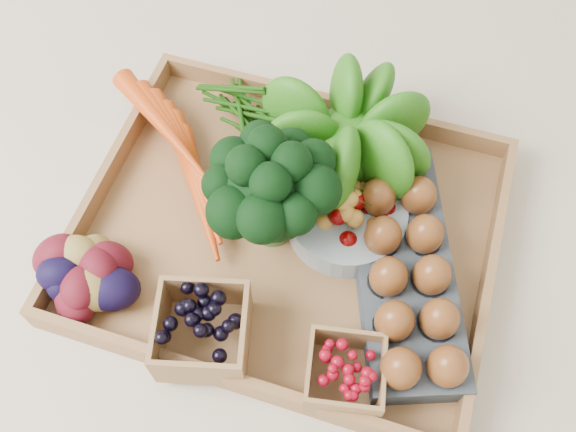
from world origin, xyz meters
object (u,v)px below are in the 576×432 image
(cherry_bowl, at_px, (346,218))
(tray, at_px, (288,235))
(egg_carton, at_px, (403,267))
(broccoli, at_px, (271,205))

(cherry_bowl, bearing_deg, tray, -155.09)
(tray, relative_size, egg_carton, 1.60)
(cherry_bowl, distance_m, egg_carton, 0.10)
(broccoli, xyz_separation_m, cherry_bowl, (0.09, 0.04, -0.05))
(tray, relative_size, broccoli, 3.17)
(tray, bearing_deg, cherry_bowl, 24.91)
(tray, distance_m, egg_carton, 0.16)
(tray, height_order, egg_carton, egg_carton)
(cherry_bowl, height_order, egg_carton, cherry_bowl)
(tray, xyz_separation_m, cherry_bowl, (0.07, 0.03, 0.03))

